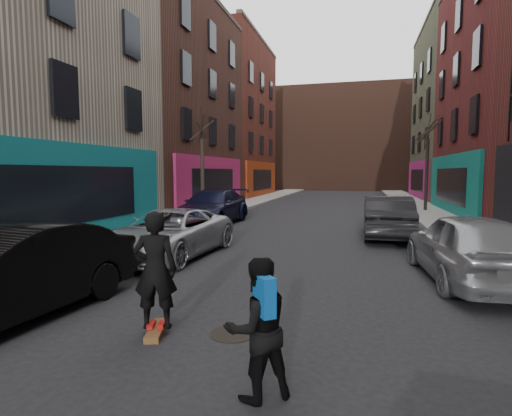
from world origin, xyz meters
The scene contains 15 objects.
sidewalk_left centered at (-6.25, 30.00, 0.07)m, with size 2.50×84.00×0.13m, color gray.
sidewalk_right centered at (6.25, 30.00, 0.07)m, with size 2.50×84.00×0.13m, color gray.
buildings_left centered at (-13.50, 16.00, 8.25)m, with size 12.00×56.00×16.50m, color #551F18.
building_far centered at (0.00, 56.00, 7.00)m, with size 40.00×10.00×14.00m, color #47281E.
tree_left_far centered at (-6.20, 18.00, 3.38)m, with size 2.00×2.00×6.50m, color black, non-canonical shape.
tree_right_far centered at (6.20, 24.00, 3.53)m, with size 2.00×2.00×6.80m, color black, non-canonical shape.
parked_left_mid centered at (-3.50, 2.65, 0.80)m, with size 1.69×4.86×1.60m, color black.
parked_left_far centered at (-3.20, 8.03, 0.70)m, with size 2.32×5.03×1.40m, color #999CA1.
parked_left_end centered at (-4.60, 15.26, 0.82)m, with size 2.30×5.67×1.64m, color black.
parked_right_far centered at (4.60, 7.22, 0.81)m, with size 1.92×4.77×1.62m, color #979B9F.
parked_right_end centered at (3.23, 13.25, 0.79)m, with size 1.68×4.81×1.59m, color black.
skateboard centered at (-0.82, 2.81, 0.05)m, with size 0.22×0.80×0.10m, color brown.
skateboarder centered at (-0.82, 2.81, 1.01)m, with size 0.66×0.43×1.81m, color black.
pedestrian centered at (1.13, 1.50, 0.80)m, with size 0.97×0.94×1.58m.
manhole centered at (0.33, 3.09, 0.01)m, with size 0.70×0.70×0.01m, color black.
Camera 1 is at (2.17, -2.59, 2.50)m, focal length 28.00 mm.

